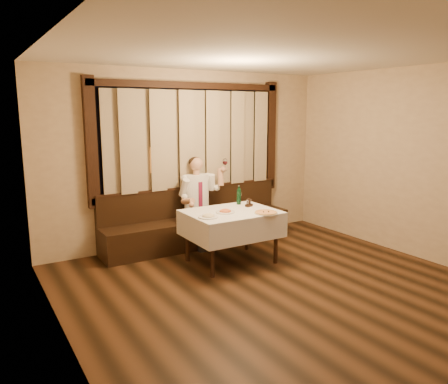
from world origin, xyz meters
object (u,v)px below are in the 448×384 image
pasta_cream (208,215)px  cruet_caddy (249,204)px  banquette (198,225)px  green_bottle (239,196)px  pasta_red (225,210)px  pizza (266,213)px  seated_man (199,195)px  dining_table (231,218)px

pasta_cream → cruet_caddy: 0.89m
banquette → green_bottle: size_ratio=11.03×
pasta_cream → cruet_caddy: bearing=18.0°
pasta_red → pizza: bearing=-37.0°
pizza → seated_man: 1.36m
pasta_red → seated_man: (0.10, 0.97, 0.04)m
green_bottle → banquette: bearing=116.0°
pizza → green_bottle: green_bottle is taller
pasta_red → cruet_caddy: cruet_caddy is taller
pasta_red → green_bottle: (0.46, 0.36, 0.09)m
banquette → dining_table: bearing=-90.0°
pasta_red → pasta_cream: 0.36m
seated_man → pasta_cream: bearing=-112.1°
pasta_cream → banquette: bearing=68.6°
dining_table → seated_man: (-0.02, 0.93, 0.18)m
pizza → green_bottle: size_ratio=1.12×
dining_table → pizza: pizza is taller
green_bottle → cruet_caddy: 0.23m
dining_table → pasta_red: 0.19m
banquette → cruet_caddy: bearing=-67.1°
green_bottle → cruet_caddy: size_ratio=2.33×
pizza → cruet_caddy: size_ratio=2.61×
pasta_red → cruet_caddy: 0.53m
pizza → pasta_red: bearing=143.0°
dining_table → seated_man: seated_man is taller
banquette → pizza: banquette is taller
green_bottle → cruet_caddy: bearing=-78.3°
pizza → dining_table: bearing=131.2°
dining_table → green_bottle: green_bottle is taller
pasta_cream → green_bottle: size_ratio=0.93×
banquette → seated_man: seated_man is taller
seated_man → pizza: bearing=-75.1°
banquette → green_bottle: green_bottle is taller
green_bottle → cruet_caddy: green_bottle is taller
pasta_cream → dining_table: bearing=19.0°
seated_man → green_bottle: bearing=-59.4°
dining_table → cruet_caddy: (0.38, 0.12, 0.15)m
pasta_red → green_bottle: bearing=38.3°
pizza → pasta_cream: (-0.79, 0.22, 0.02)m
dining_table → seated_man: bearing=91.2°
pizza → cruet_caddy: 0.50m
pasta_cream → green_bottle: green_bottle is taller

